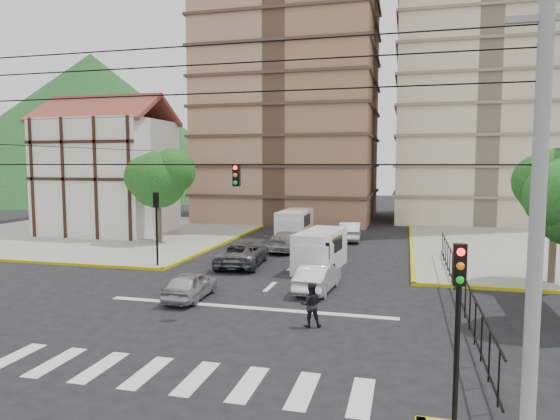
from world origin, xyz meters
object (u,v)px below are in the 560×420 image
(traffic_light_nw, at_px, (156,216))
(van_right_lane, at_px, (320,251))
(car_white_front_right, at_px, (318,277))
(pedestrian_crosswalk, at_px, (311,305))
(car_silver_front_left, at_px, (190,285))
(van_left_lane, at_px, (294,226))
(traffic_light_se, at_px, (458,309))

(traffic_light_nw, xyz_separation_m, van_right_lane, (9.56, 1.79, -1.99))
(car_white_front_right, xyz_separation_m, pedestrian_crosswalk, (0.67, -5.37, 0.17))
(traffic_light_nw, relative_size, van_right_lane, 0.83)
(traffic_light_nw, bearing_deg, car_silver_front_left, -50.58)
(traffic_light_nw, bearing_deg, pedestrian_crosswalk, -37.37)
(traffic_light_nw, relative_size, pedestrian_crosswalk, 2.57)
(van_right_lane, xyz_separation_m, van_left_lane, (-4.06, 11.15, 0.04))
(van_right_lane, bearing_deg, car_white_front_right, -74.09)
(van_right_lane, bearing_deg, traffic_light_se, -63.73)
(pedestrian_crosswalk, bearing_deg, traffic_light_nw, -49.66)
(traffic_light_se, height_order, van_left_lane, traffic_light_se)
(traffic_light_nw, height_order, pedestrian_crosswalk, traffic_light_nw)
(traffic_light_nw, relative_size, van_left_lane, 0.82)
(van_left_lane, bearing_deg, pedestrian_crosswalk, -74.40)
(car_silver_front_left, bearing_deg, car_white_front_right, -153.50)
(traffic_light_se, relative_size, car_white_front_right, 1.06)
(van_right_lane, bearing_deg, traffic_light_nw, -162.27)
(traffic_light_se, xyz_separation_m, traffic_light_nw, (-15.60, 15.60, 0.00))
(car_silver_front_left, xyz_separation_m, car_white_front_right, (5.48, 2.86, 0.04))
(traffic_light_se, bearing_deg, traffic_light_nw, 135.00)
(car_white_front_right, distance_m, pedestrian_crosswalk, 5.42)
(traffic_light_nw, height_order, van_right_lane, traffic_light_nw)
(van_right_lane, relative_size, pedestrian_crosswalk, 3.11)
(car_silver_front_left, bearing_deg, van_left_lane, -93.11)
(van_left_lane, xyz_separation_m, car_silver_front_left, (-0.68, -18.80, -0.52))
(car_silver_front_left, bearing_deg, traffic_light_nw, -51.62)
(car_silver_front_left, relative_size, pedestrian_crosswalk, 2.22)
(traffic_light_se, bearing_deg, car_white_front_right, 112.81)
(car_silver_front_left, relative_size, car_white_front_right, 0.92)
(pedestrian_crosswalk, bearing_deg, van_left_lane, -87.90)
(traffic_light_se, height_order, traffic_light_nw, same)
(van_right_lane, height_order, van_left_lane, van_left_lane)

